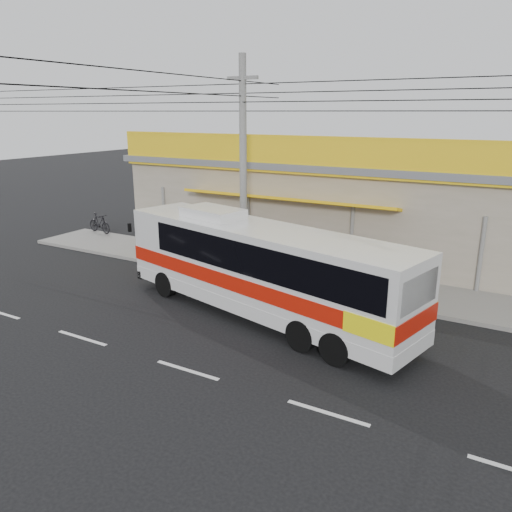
{
  "coord_description": "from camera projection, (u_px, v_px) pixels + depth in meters",
  "views": [
    {
      "loc": [
        7.48,
        -12.0,
        6.66
      ],
      "look_at": [
        -0.44,
        2.0,
        1.99
      ],
      "focal_mm": 35.0,
      "sensor_mm": 36.0,
      "label": 1
    }
  ],
  "objects": [
    {
      "name": "ground",
      "position": [
        237.0,
        335.0,
        15.42
      ],
      "size": [
        120.0,
        120.0,
        0.0
      ],
      "primitive_type": "plane",
      "color": "black",
      "rests_on": "ground"
    },
    {
      "name": "sidewalk",
      "position": [
        313.0,
        279.0,
        20.41
      ],
      "size": [
        30.0,
        3.2,
        0.15
      ],
      "primitive_type": "cube",
      "color": "slate",
      "rests_on": "ground"
    },
    {
      "name": "lane_markings",
      "position": [
        188.0,
        370.0,
        13.33
      ],
      "size": [
        50.0,
        0.12,
        0.01
      ],
      "primitive_type": null,
      "color": "silver",
      "rests_on": "ground"
    },
    {
      "name": "storefront_building",
      "position": [
        360.0,
        204.0,
        24.43
      ],
      "size": [
        22.6,
        9.2,
        5.7
      ],
      "color": "gray",
      "rests_on": "ground"
    },
    {
      "name": "coach_bus",
      "position": [
        264.0,
        266.0,
        16.24
      ],
      "size": [
        11.32,
        4.97,
        3.41
      ],
      "rotation": [
        0.0,
        0.0,
        -0.25
      ],
      "color": "silver",
      "rests_on": "ground"
    },
    {
      "name": "motorbike_red",
      "position": [
        191.0,
        255.0,
        21.62
      ],
      "size": [
        2.16,
        1.42,
        1.07
      ],
      "primitive_type": "imported",
      "rotation": [
        0.0,
        0.0,
        1.95
      ],
      "color": "maroon",
      "rests_on": "sidewalk"
    },
    {
      "name": "motorbike_dark",
      "position": [
        99.0,
        223.0,
        27.69
      ],
      "size": [
        1.86,
        0.76,
        1.08
      ],
      "primitive_type": "imported",
      "rotation": [
        0.0,
        0.0,
        1.43
      ],
      "color": "black",
      "rests_on": "sidewalk"
    },
    {
      "name": "utility_pole",
      "position": [
        243.0,
        96.0,
        18.94
      ],
      "size": [
        34.0,
        14.0,
        8.76
      ],
      "color": "slate",
      "rests_on": "ground"
    }
  ]
}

